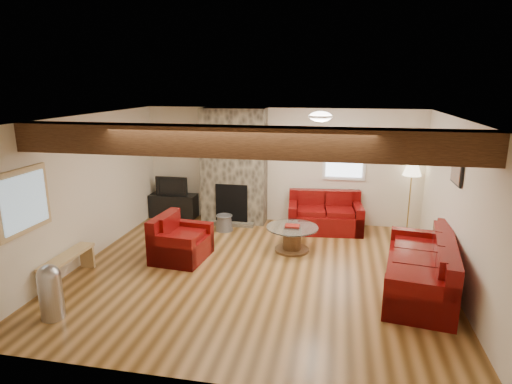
# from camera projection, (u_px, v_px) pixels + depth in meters

# --- Properties ---
(room) EXTENTS (8.00, 8.00, 8.00)m
(room) POSITION_uv_depth(u_px,v_px,m) (257.00, 198.00, 6.74)
(room) COLOR brown
(room) RESTS_ON ground
(floor) EXTENTS (6.00, 6.00, 0.00)m
(floor) POSITION_uv_depth(u_px,v_px,m) (257.00, 271.00, 7.05)
(floor) COLOR brown
(floor) RESTS_ON ground
(oak_beam) EXTENTS (6.00, 0.36, 0.38)m
(oak_beam) POSITION_uv_depth(u_px,v_px,m) (238.00, 142.00, 5.29)
(oak_beam) COLOR black
(oak_beam) RESTS_ON room
(chimney_breast) EXTENTS (1.40, 0.67, 2.50)m
(chimney_breast) POSITION_uv_depth(u_px,v_px,m) (234.00, 168.00, 9.30)
(chimney_breast) COLOR #36312A
(chimney_breast) RESTS_ON floor
(back_window) EXTENTS (0.90, 0.08, 1.10)m
(back_window) POSITION_uv_depth(u_px,v_px,m) (345.00, 154.00, 8.99)
(back_window) COLOR white
(back_window) RESTS_ON room
(hatch_window) EXTENTS (0.08, 1.00, 0.90)m
(hatch_window) POSITION_uv_depth(u_px,v_px,m) (23.00, 201.00, 5.81)
(hatch_window) COLOR tan
(hatch_window) RESTS_ON room
(ceiling_dome) EXTENTS (0.40, 0.40, 0.18)m
(ceiling_dome) POSITION_uv_depth(u_px,v_px,m) (320.00, 118.00, 7.13)
(ceiling_dome) COLOR white
(ceiling_dome) RESTS_ON room
(artwork_back) EXTENTS (0.42, 0.06, 0.52)m
(artwork_back) POSITION_uv_depth(u_px,v_px,m) (288.00, 146.00, 9.17)
(artwork_back) COLOR black
(artwork_back) RESTS_ON room
(artwork_right) EXTENTS (0.06, 0.55, 0.42)m
(artwork_right) POSITION_uv_depth(u_px,v_px,m) (457.00, 171.00, 6.35)
(artwork_right) COLOR black
(artwork_right) RESTS_ON room
(sofa_three) EXTENTS (1.22, 2.28, 0.84)m
(sofa_three) POSITION_uv_depth(u_px,v_px,m) (420.00, 264.00, 6.30)
(sofa_three) COLOR #4B0508
(sofa_three) RESTS_ON floor
(loveseat) EXTENTS (1.58, 1.00, 0.80)m
(loveseat) POSITION_uv_depth(u_px,v_px,m) (325.00, 212.00, 8.88)
(loveseat) COLOR #4B0508
(loveseat) RESTS_ON floor
(armchair_red) EXTENTS (0.93, 1.03, 0.78)m
(armchair_red) POSITION_uv_depth(u_px,v_px,m) (181.00, 238.00, 7.46)
(armchair_red) COLOR #4B0508
(armchair_red) RESTS_ON floor
(coffee_table) EXTENTS (0.95, 0.95, 0.50)m
(coffee_table) POSITION_uv_depth(u_px,v_px,m) (292.00, 239.00, 7.85)
(coffee_table) COLOR #462916
(coffee_table) RESTS_ON floor
(tv_cabinet) EXTENTS (1.07, 0.43, 0.53)m
(tv_cabinet) POSITION_uv_depth(u_px,v_px,m) (174.00, 206.00, 9.84)
(tv_cabinet) COLOR black
(tv_cabinet) RESTS_ON floor
(television) EXTENTS (0.75, 0.10, 0.43)m
(television) POSITION_uv_depth(u_px,v_px,m) (173.00, 185.00, 9.72)
(television) COLOR black
(television) RESTS_ON tv_cabinet
(floor_lamp) EXTENTS (0.37, 0.37, 1.45)m
(floor_lamp) POSITION_uv_depth(u_px,v_px,m) (412.00, 173.00, 8.66)
(floor_lamp) COLOR tan
(floor_lamp) RESTS_ON floor
(pine_bench) EXTENTS (0.26, 1.14, 0.43)m
(pine_bench) POSITION_uv_depth(u_px,v_px,m) (68.00, 268.00, 6.66)
(pine_bench) COLOR tan
(pine_bench) RESTS_ON floor
(pedal_bin) EXTENTS (0.39, 0.39, 0.75)m
(pedal_bin) POSITION_uv_depth(u_px,v_px,m) (51.00, 292.00, 5.56)
(pedal_bin) COLOR #AAAAAF
(pedal_bin) RESTS_ON floor
(coal_bucket) EXTENTS (0.36, 0.36, 0.34)m
(coal_bucket) POSITION_uv_depth(u_px,v_px,m) (224.00, 223.00, 8.95)
(coal_bucket) COLOR slate
(coal_bucket) RESTS_ON floor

